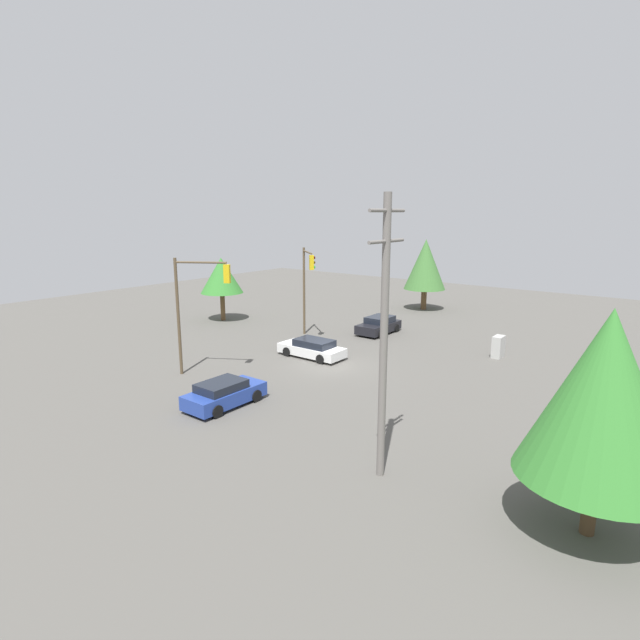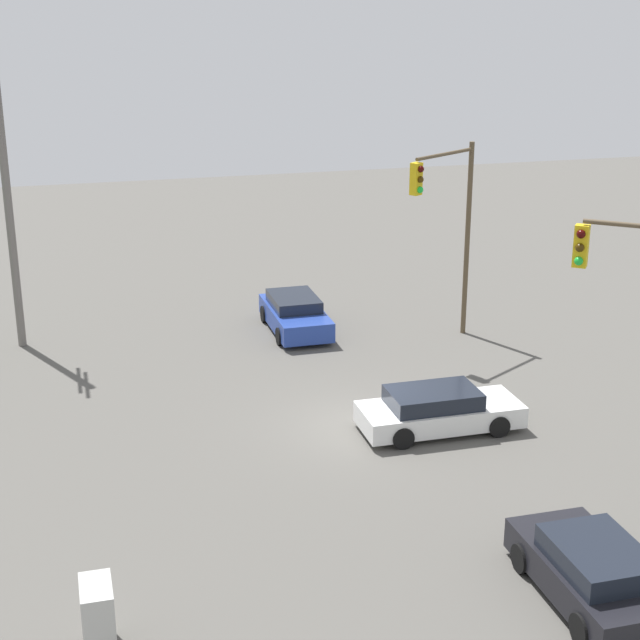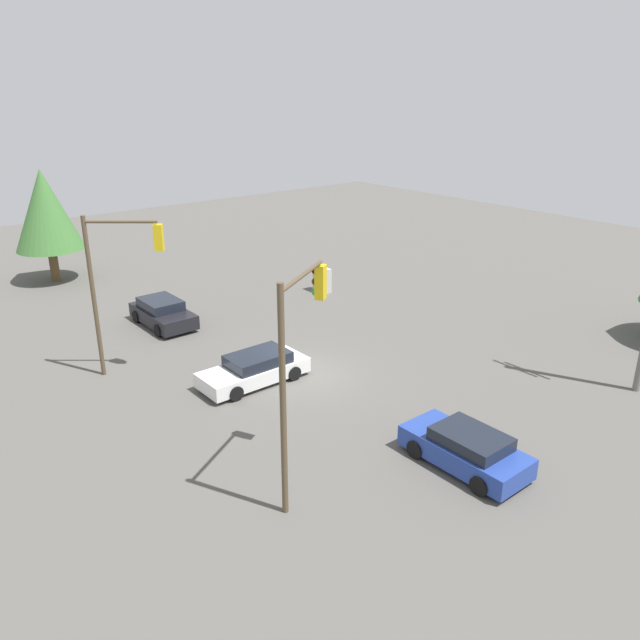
% 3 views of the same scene
% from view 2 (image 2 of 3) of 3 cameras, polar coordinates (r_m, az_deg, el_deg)
% --- Properties ---
extents(ground_plane, '(80.00, 80.00, 0.00)m').
position_cam_2_polar(ground_plane, '(28.26, 2.43, -6.16)').
color(ground_plane, '#54514C').
extents(sedan_dark, '(4.10, 2.02, 1.35)m').
position_cam_2_polar(sedan_dark, '(21.26, 15.57, -13.94)').
color(sedan_dark, black).
rests_on(sedan_dark, ground_plane).
extents(sedan_blue, '(4.16, 1.97, 1.29)m').
position_cam_2_polar(sedan_blue, '(35.71, -1.46, 0.34)').
color(sedan_blue, '#233D93').
rests_on(sedan_blue, ground_plane).
extents(sedan_white, '(1.93, 4.58, 1.24)m').
position_cam_2_polar(sedan_white, '(27.94, 6.89, -5.24)').
color(sedan_white, silver).
rests_on(sedan_white, ground_plane).
extents(traffic_signal_cross, '(1.91, 2.91, 6.93)m').
position_cam_2_polar(traffic_signal_cross, '(33.88, 7.53, 6.26)').
color(traffic_signal_cross, brown).
rests_on(traffic_signal_cross, ground_plane).
extents(utility_pole_tall, '(2.20, 0.28, 10.12)m').
position_cam_2_polar(utility_pole_tall, '(34.59, -17.74, 6.95)').
color(utility_pole_tall, slate).
rests_on(utility_pole_tall, ground_plane).
extents(electrical_cabinet, '(1.05, 0.60, 1.46)m').
position_cam_2_polar(electrical_cabinet, '(19.54, -12.78, -16.61)').
color(electrical_cabinet, '#B2B2AD').
rests_on(electrical_cabinet, ground_plane).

